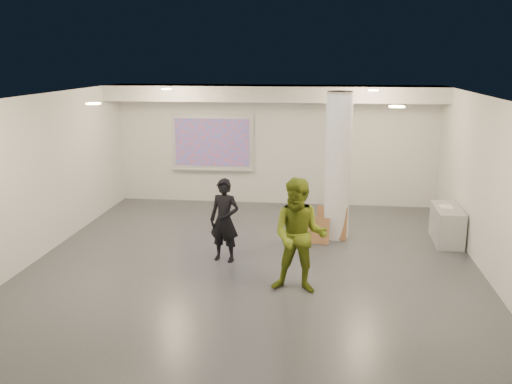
# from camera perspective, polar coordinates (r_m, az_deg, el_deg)

# --- Properties ---
(floor) EXTENTS (8.00, 9.00, 0.01)m
(floor) POSITION_cam_1_polar(r_m,az_deg,el_deg) (10.39, -0.26, -7.23)
(floor) COLOR #3A3D42
(floor) RESTS_ON ground
(ceiling) EXTENTS (8.00, 9.00, 0.01)m
(ceiling) POSITION_cam_1_polar(r_m,az_deg,el_deg) (9.75, -0.28, 9.51)
(ceiling) COLOR silver
(ceiling) RESTS_ON floor
(wall_back) EXTENTS (8.00, 0.01, 3.00)m
(wall_back) POSITION_cam_1_polar(r_m,az_deg,el_deg) (14.36, 1.94, 4.72)
(wall_back) COLOR silver
(wall_back) RESTS_ON floor
(wall_front) EXTENTS (8.00, 0.01, 3.00)m
(wall_front) POSITION_cam_1_polar(r_m,az_deg,el_deg) (5.71, -5.90, -8.84)
(wall_front) COLOR silver
(wall_front) RESTS_ON floor
(wall_left) EXTENTS (0.01, 9.00, 3.00)m
(wall_left) POSITION_cam_1_polar(r_m,az_deg,el_deg) (11.17, -21.09, 1.34)
(wall_left) COLOR silver
(wall_left) RESTS_ON floor
(wall_right) EXTENTS (0.01, 9.00, 3.00)m
(wall_right) POSITION_cam_1_polar(r_m,az_deg,el_deg) (10.28, 22.45, 0.24)
(wall_right) COLOR silver
(wall_right) RESTS_ON floor
(soffit_band) EXTENTS (8.00, 1.10, 0.36)m
(soffit_band) POSITION_cam_1_polar(r_m,az_deg,el_deg) (13.68, 1.79, 9.85)
(soffit_band) COLOR silver
(soffit_band) RESTS_ON ceiling
(downlight_nw) EXTENTS (0.22, 0.22, 0.02)m
(downlight_nw) POSITION_cam_1_polar(r_m,az_deg,el_deg) (12.64, -8.95, 10.14)
(downlight_nw) COLOR #EDD48A
(downlight_nw) RESTS_ON ceiling
(downlight_ne) EXTENTS (0.22, 0.22, 0.02)m
(downlight_ne) POSITION_cam_1_polar(r_m,az_deg,el_deg) (12.21, 11.67, 9.92)
(downlight_ne) COLOR #EDD48A
(downlight_ne) RESTS_ON ceiling
(downlight_sw) EXTENTS (0.22, 0.22, 0.02)m
(downlight_sw) POSITION_cam_1_polar(r_m,az_deg,el_deg) (8.86, -15.96, 8.50)
(downlight_sw) COLOR #EDD48A
(downlight_sw) RESTS_ON ceiling
(downlight_se) EXTENTS (0.22, 0.22, 0.02)m
(downlight_se) POSITION_cam_1_polar(r_m,az_deg,el_deg) (8.24, 13.90, 8.29)
(downlight_se) COLOR #EDD48A
(downlight_se) RESTS_ON ceiling
(column) EXTENTS (0.52, 0.52, 3.00)m
(column) POSITION_cam_1_polar(r_m,az_deg,el_deg) (11.66, 8.17, 2.57)
(column) COLOR white
(column) RESTS_ON floor
(projection_screen) EXTENTS (2.10, 0.13, 1.42)m
(projection_screen) POSITION_cam_1_polar(r_m,az_deg,el_deg) (14.54, -4.39, 4.90)
(projection_screen) COLOR silver
(projection_screen) RESTS_ON wall_back
(credenza) EXTENTS (0.54, 1.24, 0.71)m
(credenza) POSITION_cam_1_polar(r_m,az_deg,el_deg) (12.13, 18.55, -3.13)
(credenza) COLOR #9A9C9F
(credenza) RESTS_ON floor
(papers_stack) EXTENTS (0.26, 0.32, 0.02)m
(papers_stack) POSITION_cam_1_polar(r_m,az_deg,el_deg) (12.06, 18.48, -1.42)
(papers_stack) COLOR white
(papers_stack) RESTS_ON credenza
(cardboard_back) EXTENTS (0.65, 0.31, 0.68)m
(cardboard_back) POSITION_cam_1_polar(r_m,az_deg,el_deg) (11.80, 7.57, -3.07)
(cardboard_back) COLOR #92623A
(cardboard_back) RESTS_ON floor
(cardboard_front) EXTENTS (0.50, 0.23, 0.54)m
(cardboard_front) POSITION_cam_1_polar(r_m,az_deg,el_deg) (11.49, 6.14, -3.86)
(cardboard_front) COLOR #92623A
(cardboard_front) RESTS_ON floor
(woman) EXTENTS (0.63, 0.49, 1.53)m
(woman) POSITION_cam_1_polar(r_m,az_deg,el_deg) (10.37, -3.17, -2.84)
(woman) COLOR black
(woman) RESTS_ON floor
(man) EXTENTS (0.96, 0.79, 1.84)m
(man) POSITION_cam_1_polar(r_m,az_deg,el_deg) (8.97, 4.37, -4.41)
(man) COLOR olive
(man) RESTS_ON floor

